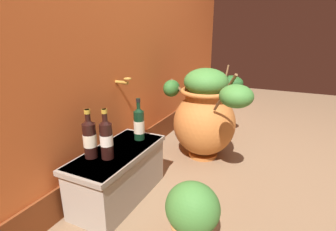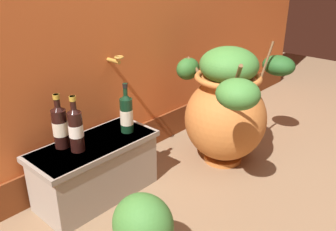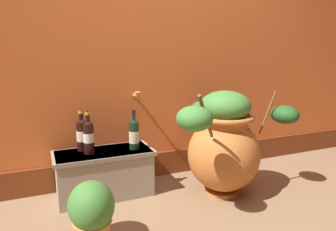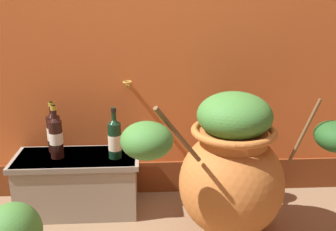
{
  "view_description": "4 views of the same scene",
  "coord_description": "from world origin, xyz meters",
  "px_view_note": "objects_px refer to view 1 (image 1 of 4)",
  "views": [
    {
      "loc": [
        -1.65,
        -0.02,
        1.05
      ],
      "look_at": [
        0.05,
        0.79,
        0.43
      ],
      "focal_mm": 27.6,
      "sensor_mm": 36.0,
      "label": 1
    },
    {
      "loc": [
        -1.47,
        -0.56,
        1.25
      ],
      "look_at": [
        -0.09,
        0.69,
        0.44
      ],
      "focal_mm": 38.38,
      "sensor_mm": 36.0,
      "label": 2
    },
    {
      "loc": [
        -0.86,
        -1.22,
        1.02
      ],
      "look_at": [
        -0.04,
        0.71,
        0.6
      ],
      "focal_mm": 32.74,
      "sensor_mm": 36.0,
      "label": 3
    },
    {
      "loc": [
        -0.07,
        -1.19,
        1.23
      ],
      "look_at": [
        0.05,
        0.86,
        0.58
      ],
      "focal_mm": 42.45,
      "sensor_mm": 36.0,
      "label": 4
    }
  ],
  "objects_px": {
    "terracotta_urn": "(205,114)",
    "wine_bottle_left": "(106,137)",
    "wine_bottle_middle": "(90,137)",
    "wine_bottle_right": "(139,123)",
    "potted_shrub": "(192,215)"
  },
  "relations": [
    {
      "from": "terracotta_urn",
      "to": "wine_bottle_left",
      "type": "height_order",
      "value": "terracotta_urn"
    },
    {
      "from": "terracotta_urn",
      "to": "wine_bottle_right",
      "type": "relative_size",
      "value": 3.67
    },
    {
      "from": "wine_bottle_left",
      "to": "wine_bottle_right",
      "type": "distance_m",
      "value": 0.32
    },
    {
      "from": "terracotta_urn",
      "to": "wine_bottle_right",
      "type": "xyz_separation_m",
      "value": [
        -0.6,
        0.28,
        0.06
      ]
    },
    {
      "from": "wine_bottle_left",
      "to": "wine_bottle_right",
      "type": "xyz_separation_m",
      "value": [
        0.32,
        -0.02,
        -0.01
      ]
    },
    {
      "from": "terracotta_urn",
      "to": "wine_bottle_middle",
      "type": "distance_m",
      "value": 1.03
    },
    {
      "from": "wine_bottle_middle",
      "to": "potted_shrub",
      "type": "bearing_deg",
      "value": -94.47
    },
    {
      "from": "wine_bottle_left",
      "to": "potted_shrub",
      "type": "relative_size",
      "value": 0.83
    },
    {
      "from": "wine_bottle_left",
      "to": "wine_bottle_right",
      "type": "relative_size",
      "value": 1.03
    },
    {
      "from": "terracotta_urn",
      "to": "wine_bottle_middle",
      "type": "relative_size",
      "value": 3.62
    },
    {
      "from": "wine_bottle_middle",
      "to": "wine_bottle_right",
      "type": "distance_m",
      "value": 0.37
    },
    {
      "from": "terracotta_urn",
      "to": "wine_bottle_left",
      "type": "xyz_separation_m",
      "value": [
        -0.92,
        0.31,
        0.08
      ]
    },
    {
      "from": "potted_shrub",
      "to": "wine_bottle_left",
      "type": "bearing_deg",
      "value": 81.61
    },
    {
      "from": "wine_bottle_middle",
      "to": "potted_shrub",
      "type": "xyz_separation_m",
      "value": [
        -0.05,
        -0.66,
        -0.27
      ]
    },
    {
      "from": "terracotta_urn",
      "to": "wine_bottle_middle",
      "type": "height_order",
      "value": "terracotta_urn"
    }
  ]
}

